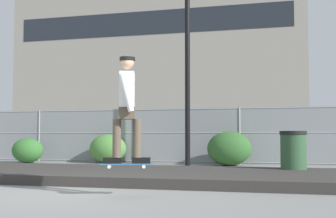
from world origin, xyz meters
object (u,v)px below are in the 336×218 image
skateboard (127,164)px  parked_car_mid (281,138)px  parked_car_near (151,138)px  shrub_right (229,149)px  shrub_left (28,150)px  street_lamp (187,24)px  shrub_center (108,149)px  trash_bin (293,154)px  skater (127,103)px

skateboard → parked_car_mid: (2.27, 12.00, 0.35)m
parked_car_near → shrub_right: bearing=-48.8°
skateboard → shrub_left: bearing=130.5°
shrub_right → street_lamp: bearing=-170.3°
shrub_left → shrub_center: size_ratio=0.87×
street_lamp → shrub_left: bearing=180.0°
parked_car_near → trash_bin: 9.78m
shrub_right → trash_bin: bearing=-63.2°
shrub_left → trash_bin: 9.32m
shrub_center → parked_car_mid: bearing=37.5°
skater → shrub_center: (-3.39, 7.66, -0.95)m
parked_car_mid → shrub_center: (-5.66, -4.34, -0.35)m
street_lamp → trash_bin: size_ratio=6.98×
parked_car_near → trash_bin: parked_car_near is taller
street_lamp → parked_car_mid: bearing=59.6°
skateboard → shrub_right: size_ratio=0.60×
parked_car_near → parked_car_mid: size_ratio=0.99×
skateboard → trash_bin: 4.56m
shrub_center → shrub_right: shrub_right is taller
parked_car_near → shrub_left: size_ratio=4.08×
street_lamp → parked_car_near: size_ratio=1.62×
skateboard → parked_car_mid: bearing=79.3°
skater → parked_car_mid: bearing=79.3°
parked_car_near → parked_car_mid: same height
shrub_center → shrub_left: bearing=-170.3°
skater → shrub_left: skater is taller
shrub_right → skater: bearing=-95.5°
shrub_left → shrub_right: 6.85m
skateboard → trash_bin: (2.54, 3.79, 0.03)m
parked_car_near → shrub_right: size_ratio=3.26×
street_lamp → trash_bin: bearing=-47.7°
parked_car_near → trash_bin: bearing=-54.7°
street_lamp → skater: bearing=-85.6°
skateboard → parked_car_near: (-3.11, 11.77, 0.35)m
parked_car_mid → shrub_left: (-8.41, -4.81, -0.42)m
skateboard → street_lamp: street_lamp is taller
shrub_center → trash_bin: trash_bin is taller
parked_car_near → shrub_left: parked_car_near is taller
skateboard → skater: skater is taller
shrub_left → trash_bin: trash_bin is taller
parked_car_mid → skater: bearing=-100.7°
street_lamp → trash_bin: 6.04m
skateboard → street_lamp: (-0.55, 7.19, 3.95)m
skateboard → shrub_center: 8.38m
skateboard → shrub_center: bearing=113.9°
skateboard → skater: (0.00, -0.00, 0.94)m
trash_bin → skateboard: bearing=-123.8°
skater → shrub_left: bearing=130.5°
street_lamp → trash_bin: (3.09, -3.40, -3.92)m
parked_car_near → shrub_center: size_ratio=3.54×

